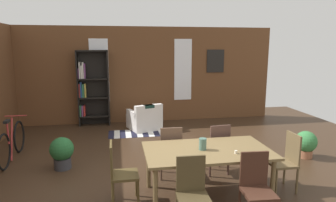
# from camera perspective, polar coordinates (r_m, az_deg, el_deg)

# --- Properties ---
(ground_plane) EXTENTS (11.56, 11.56, 0.00)m
(ground_plane) POSITION_cam_1_polar(r_m,az_deg,el_deg) (5.10, -0.41, -16.43)
(ground_plane) COLOR #3B281A
(back_wall_brick) EXTENTS (8.30, 0.12, 2.92)m
(back_wall_brick) POSITION_cam_1_polar(r_m,az_deg,el_deg) (9.06, -5.11, 5.11)
(back_wall_brick) COLOR brown
(back_wall_brick) RESTS_ON ground
(window_pane_0) EXTENTS (0.55, 0.02, 1.90)m
(window_pane_0) POSITION_cam_1_polar(r_m,az_deg,el_deg) (8.97, -13.29, 5.75)
(window_pane_0) COLOR white
(window_pane_1) EXTENTS (0.55, 0.02, 1.90)m
(window_pane_1) POSITION_cam_1_polar(r_m,az_deg,el_deg) (9.17, 2.94, 6.12)
(window_pane_1) COLOR white
(dining_table) EXTENTS (1.92, 1.09, 0.77)m
(dining_table) POSITION_cam_1_polar(r_m,az_deg,el_deg) (4.58, 7.69, -10.28)
(dining_table) COLOR brown
(dining_table) RESTS_ON ground
(vase_on_table) EXTENTS (0.12, 0.12, 0.18)m
(vase_on_table) POSITION_cam_1_polar(r_m,az_deg,el_deg) (4.50, 6.82, -8.38)
(vase_on_table) COLOR #4C7266
(vase_on_table) RESTS_ON dining_table
(tealight_candle_0) EXTENTS (0.04, 0.04, 0.05)m
(tealight_candle_0) POSITION_cam_1_polar(r_m,az_deg,el_deg) (4.45, 13.18, -9.72)
(tealight_candle_0) COLOR silver
(tealight_candle_0) RESTS_ON dining_table
(dining_chair_head_right) EXTENTS (0.40, 0.40, 0.95)m
(dining_chair_head_right) POSITION_cam_1_polar(r_m,az_deg,el_deg) (5.18, 22.11, -10.60)
(dining_chair_head_right) COLOR brown
(dining_chair_head_right) RESTS_ON ground
(dining_chair_far_right) EXTENTS (0.44, 0.44, 0.95)m
(dining_chair_far_right) POSITION_cam_1_polar(r_m,az_deg,el_deg) (5.46, 9.64, -8.87)
(dining_chair_far_right) COLOR #4E352D
(dining_chair_far_right) RESTS_ON ground
(dining_chair_head_left) EXTENTS (0.40, 0.40, 0.95)m
(dining_chair_head_left) POSITION_cam_1_polar(r_m,az_deg,el_deg) (4.45, -9.48, -13.47)
(dining_chair_head_left) COLOR #4D3E20
(dining_chair_head_left) RESTS_ON ground
(dining_chair_near_left) EXTENTS (0.41, 0.41, 0.95)m
(dining_chair_near_left) POSITION_cam_1_polar(r_m,az_deg,el_deg) (3.86, 4.82, -17.30)
(dining_chair_near_left) COLOR #473A21
(dining_chair_near_left) RESTS_ON ground
(dining_chair_far_left) EXTENTS (0.41, 0.41, 0.95)m
(dining_chair_far_left) POSITION_cam_1_polar(r_m,az_deg,el_deg) (5.24, 0.47, -9.54)
(dining_chair_far_left) COLOR brown
(dining_chair_far_left) RESTS_ON ground
(dining_chair_near_right) EXTENTS (0.43, 0.43, 0.95)m
(dining_chair_near_right) POSITION_cam_1_polar(r_m,az_deg,el_deg) (4.15, 16.96, -15.68)
(dining_chair_near_right) COLOR #3F2419
(dining_chair_near_right) RESTS_ON ground
(bookshelf_tall) EXTENTS (0.91, 0.30, 2.23)m
(bookshelf_tall) POSITION_cam_1_polar(r_m,az_deg,el_deg) (8.87, -14.87, 2.56)
(bookshelf_tall) COLOR black
(bookshelf_tall) RESTS_ON ground
(armchair_white) EXTENTS (1.02, 1.02, 0.75)m
(armchair_white) POSITION_cam_1_polar(r_m,az_deg,el_deg) (8.32, -4.58, -3.64)
(armchair_white) COLOR white
(armchair_white) RESTS_ON ground
(bicycle_second) EXTENTS (0.44, 1.70, 0.90)m
(bicycle_second) POSITION_cam_1_polar(r_m,az_deg,el_deg) (6.90, -28.26, -7.23)
(bicycle_second) COLOR black
(bicycle_second) RESTS_ON ground
(potted_plant_by_shelf) EXTENTS (0.45, 0.45, 0.62)m
(potted_plant_by_shelf) POSITION_cam_1_polar(r_m,az_deg,el_deg) (6.00, -20.09, -9.32)
(potted_plant_by_shelf) COLOR #333338
(potted_plant_by_shelf) RESTS_ON ground
(potted_plant_corner) EXTENTS (0.45, 0.45, 0.57)m
(potted_plant_corner) POSITION_cam_1_polar(r_m,az_deg,el_deg) (6.86, 25.41, -7.48)
(potted_plant_corner) COLOR #9E6042
(potted_plant_corner) RESTS_ON ground
(striped_rug) EXTENTS (1.51, 0.75, 0.01)m
(striped_rug) POSITION_cam_1_polar(r_m,az_deg,el_deg) (8.00, -6.15, -6.30)
(striped_rug) COLOR #1E1E33
(striped_rug) RESTS_ON ground
(framed_picture) EXTENTS (0.56, 0.03, 0.72)m
(framed_picture) POSITION_cam_1_polar(r_m,az_deg,el_deg) (9.44, 9.28, 7.74)
(framed_picture) COLOR black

